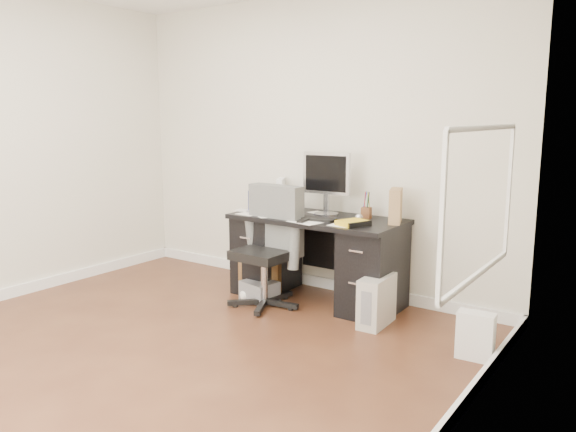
% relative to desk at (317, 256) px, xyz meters
% --- Properties ---
extents(ground, '(4.00, 4.00, 0.00)m').
position_rel_desk_xyz_m(ground, '(-0.30, -1.65, -0.40)').
color(ground, '#422215').
rests_on(ground, ground).
extents(room_shell, '(4.02, 4.02, 2.71)m').
position_rel_desk_xyz_m(room_shell, '(-0.27, -1.62, 1.26)').
color(room_shell, silver).
rests_on(room_shell, ground).
extents(desk, '(1.50, 0.70, 0.75)m').
position_rel_desk_xyz_m(desk, '(0.00, 0.00, 0.00)').
color(desk, black).
rests_on(desk, ground).
extents(loose_papers, '(1.10, 0.60, 0.00)m').
position_rel_desk_xyz_m(loose_papers, '(-0.20, -0.05, 0.35)').
color(loose_papers, white).
rests_on(loose_papers, desk).
extents(lcd_monitor, '(0.46, 0.27, 0.56)m').
position_rel_desk_xyz_m(lcd_monitor, '(0.03, 0.10, 0.63)').
color(lcd_monitor, '#BAB9BE').
rests_on(lcd_monitor, desk).
extents(keyboard, '(0.39, 0.15, 0.02)m').
position_rel_desk_xyz_m(keyboard, '(0.06, -0.15, 0.36)').
color(keyboard, black).
rests_on(keyboard, desk).
extents(computer_mouse, '(0.07, 0.07, 0.07)m').
position_rel_desk_xyz_m(computer_mouse, '(0.40, 0.01, 0.38)').
color(computer_mouse, '#BAB9BE').
rests_on(computer_mouse, desk).
extents(travel_mug, '(0.09, 0.09, 0.18)m').
position_rel_desk_xyz_m(travel_mug, '(-0.68, -0.04, 0.44)').
color(travel_mug, '#151D93').
rests_on(travel_mug, desk).
extents(white_binder, '(0.21, 0.27, 0.28)m').
position_rel_desk_xyz_m(white_binder, '(-0.54, 0.21, 0.49)').
color(white_binder, white).
rests_on(white_binder, desk).
extents(magazine_file, '(0.19, 0.27, 0.28)m').
position_rel_desk_xyz_m(magazine_file, '(0.67, 0.12, 0.49)').
color(magazine_file, '#946E48').
rests_on(magazine_file, desk).
extents(pen_cup, '(0.11, 0.11, 0.23)m').
position_rel_desk_xyz_m(pen_cup, '(0.39, 0.17, 0.47)').
color(pen_cup, '#552A18').
rests_on(pen_cup, desk).
extents(yellow_book, '(0.25, 0.28, 0.04)m').
position_rel_desk_xyz_m(yellow_book, '(0.44, -0.17, 0.37)').
color(yellow_book, gold).
rests_on(yellow_book, desk).
extents(paper_remote, '(0.31, 0.26, 0.02)m').
position_rel_desk_xyz_m(paper_remote, '(0.05, -0.26, 0.36)').
color(paper_remote, white).
rests_on(paper_remote, desk).
extents(office_chair, '(0.61, 0.61, 1.03)m').
position_rel_desk_xyz_m(office_chair, '(-0.28, -0.39, 0.12)').
color(office_chair, '#4A4D4A').
rests_on(office_chair, ground).
extents(pc_tower, '(0.19, 0.40, 0.39)m').
position_rel_desk_xyz_m(pc_tower, '(0.71, -0.25, -0.20)').
color(pc_tower, '#AAA499').
rests_on(pc_tower, ground).
extents(shopping_bag, '(0.25, 0.19, 0.33)m').
position_rel_desk_xyz_m(shopping_bag, '(1.53, -0.45, -0.24)').
color(shopping_bag, white).
rests_on(shopping_bag, ground).
extents(wicker_basket, '(0.48, 0.48, 0.37)m').
position_rel_desk_xyz_m(wicker_basket, '(-0.54, -0.07, -0.22)').
color(wicker_basket, '#4C2D16').
rests_on(wicker_basket, ground).
extents(desk_printer, '(0.33, 0.29, 0.17)m').
position_rel_desk_xyz_m(desk_printer, '(-0.41, -0.30, -0.31)').
color(desk_printer, slate).
rests_on(desk_printer, ground).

